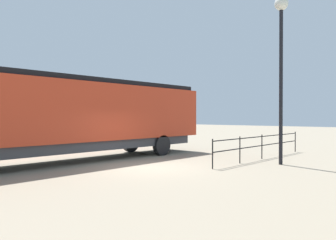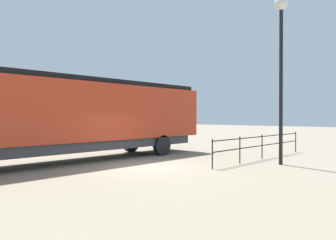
% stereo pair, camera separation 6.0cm
% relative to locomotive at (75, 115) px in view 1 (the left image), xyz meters
% --- Properties ---
extents(ground_plane, '(120.00, 120.00, 0.00)m').
position_rel_locomotive_xyz_m(ground_plane, '(3.83, 1.15, -2.20)').
color(ground_plane, gray).
extents(locomotive, '(2.85, 16.03, 3.90)m').
position_rel_locomotive_xyz_m(locomotive, '(0.00, 0.00, 0.00)').
color(locomotive, red).
rests_on(locomotive, ground_plane).
extents(lamp_post, '(0.59, 0.59, 7.34)m').
position_rel_locomotive_xyz_m(lamp_post, '(7.50, 5.60, 3.16)').
color(lamp_post, black).
rests_on(lamp_post, ground_plane).
extents(platform_fence, '(0.05, 8.65, 1.21)m').
position_rel_locomotive_xyz_m(platform_fence, '(5.99, 6.86, -1.41)').
color(platform_fence, black).
rests_on(platform_fence, ground_plane).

